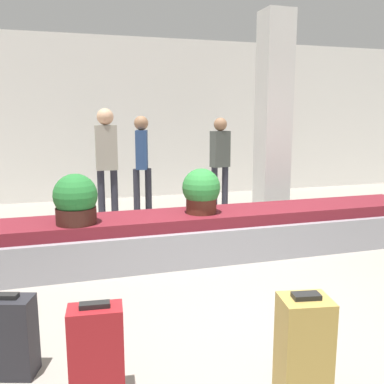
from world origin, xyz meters
name	(u,v)px	position (x,y,z in m)	size (l,w,h in m)	color
ground_plane	(246,315)	(0.00, 0.00, 0.00)	(18.00, 18.00, 0.00)	gray
back_wall	(135,119)	(0.00, 5.62, 1.60)	(18.00, 0.06, 3.20)	silver
carousel	(192,236)	(0.00, 1.61, 0.26)	(6.28, 0.86, 0.54)	gray
pillar	(273,121)	(1.67, 2.84, 1.60)	(0.43, 0.43, 3.20)	silver
suitcase_0	(304,347)	(-0.11, -1.07, 0.32)	(0.33, 0.30, 0.66)	#A3843D
suitcase_1	(5,336)	(-1.86, -0.32, 0.27)	(0.42, 0.30, 0.56)	#232328
suitcase_3	(97,353)	(-1.30, -0.73, 0.30)	(0.34, 0.22, 0.62)	maroon
potted_plant_0	(201,191)	(0.10, 1.57, 0.80)	(0.45, 0.45, 0.53)	#4C2319
potted_plant_1	(76,200)	(-1.33, 1.48, 0.80)	(0.47, 0.47, 0.54)	#381914
traveler_0	(220,156)	(1.20, 3.86, 0.98)	(0.36, 0.26, 1.64)	#282833
traveler_1	(142,157)	(-0.18, 3.88, 1.00)	(0.31, 0.36, 1.67)	#282833
traveler_2	(107,155)	(-0.80, 3.47, 1.08)	(0.32, 0.25, 1.78)	#282833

